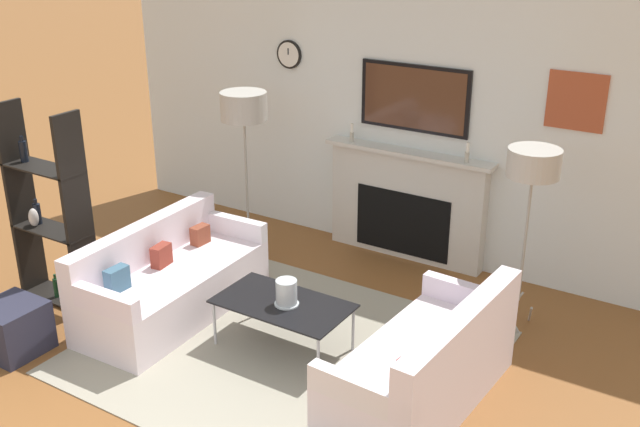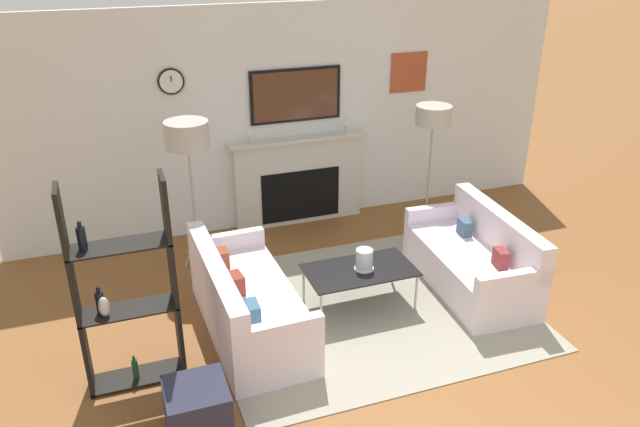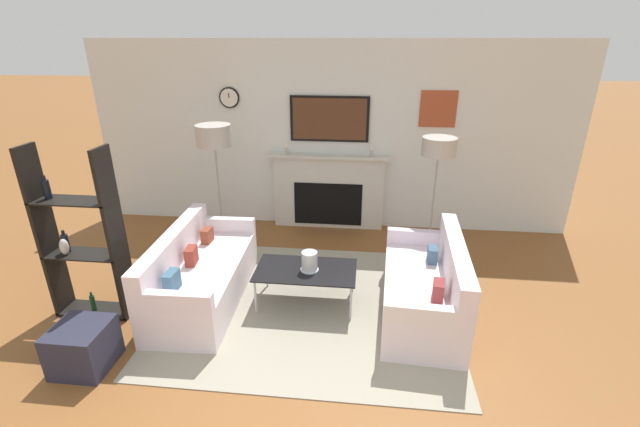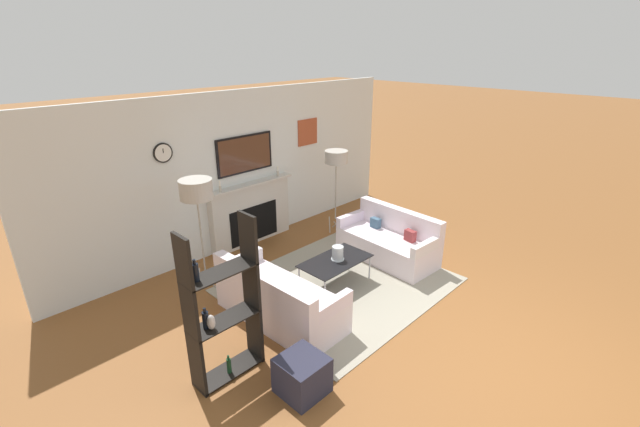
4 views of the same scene
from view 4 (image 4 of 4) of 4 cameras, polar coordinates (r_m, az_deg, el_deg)
name	(u,v)px [view 4 (image 4 of 4)]	position (r m, az deg, el deg)	size (l,w,h in m)	color
ground_plane	(508,368)	(5.54, 23.83, -18.33)	(60.00, 60.00, 0.00)	brown
fireplace_wall	(246,177)	(7.61, -9.89, 4.80)	(7.03, 0.28, 2.70)	silver
area_rug	(340,284)	(6.56, 2.68, -9.41)	(3.04, 2.61, 0.01)	gray
couch_left	(278,300)	(5.69, -5.58, -11.46)	(0.83, 1.81, 0.80)	white
couch_right	(389,242)	(7.27, 9.17, -3.80)	(0.86, 1.70, 0.82)	white
coffee_table	(335,262)	(6.36, 2.07, -6.45)	(1.07, 0.60, 0.42)	black
hurricane_candle	(338,254)	(6.33, 2.38, -5.39)	(0.20, 0.20, 0.21)	silver
floor_lamp_left	(196,190)	(6.11, -16.20, 2.97)	(0.46, 0.46, 1.68)	#9E998E
floor_lamp_right	(336,158)	(7.85, 2.18, 7.40)	(0.42, 0.42, 1.59)	#9E998E
shelf_unit	(222,308)	(4.65, -12.90, -12.23)	(0.78, 0.28, 1.80)	black
ottoman	(302,375)	(4.73, -2.40, -20.74)	(0.46, 0.46, 0.42)	#28293A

